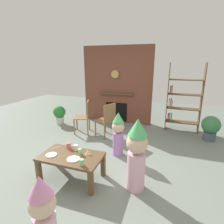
{
  "coord_description": "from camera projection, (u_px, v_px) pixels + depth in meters",
  "views": [
    {
      "loc": [
        1.23,
        -2.79,
        1.91
      ],
      "look_at": [
        0.15,
        0.4,
        0.95
      ],
      "focal_mm": 28.29,
      "sensor_mm": 36.0,
      "label": 1
    }
  ],
  "objects": [
    {
      "name": "potted_plant_short",
      "position": [
        60.0,
        114.0,
        5.58
      ],
      "size": [
        0.38,
        0.38,
        0.59
      ],
      "color": "beige",
      "rests_on": "ground_plane"
    },
    {
      "name": "ground_plane",
      "position": [
        98.0,
        164.0,
        3.44
      ],
      "size": [
        12.0,
        12.0,
        0.0
      ],
      "primitive_type": "plane",
      "color": "gray"
    },
    {
      "name": "paper_cup_near_left",
      "position": [
        80.0,
        152.0,
        2.92
      ],
      "size": [
        0.06,
        0.06,
        0.1
      ],
      "primitive_type": "cylinder",
      "color": "#8CD18C",
      "rests_on": "coffee_table"
    },
    {
      "name": "paper_plate_rear",
      "position": [
        51.0,
        155.0,
        2.9
      ],
      "size": [
        0.18,
        0.18,
        0.01
      ],
      "primitive_type": "cylinder",
      "color": "white",
      "rests_on": "coffee_table"
    },
    {
      "name": "table_fork",
      "position": [
        56.0,
        148.0,
        3.14
      ],
      "size": [
        0.1,
        0.13,
        0.01
      ],
      "primitive_type": "cube",
      "rotation": [
        0.0,
        0.0,
        0.98
      ],
      "color": "silver",
      "rests_on": "coffee_table"
    },
    {
      "name": "dining_chair_middle",
      "position": [
        107.0,
        118.0,
        4.55
      ],
      "size": [
        0.53,
        0.53,
        0.9
      ],
      "rotation": [
        0.0,
        0.0,
        2.69
      ],
      "color": "olive",
      "rests_on": "ground_plane"
    },
    {
      "name": "bookshelf",
      "position": [
        181.0,
        101.0,
        4.92
      ],
      "size": [
        0.9,
        0.28,
        1.9
      ],
      "color": "brown",
      "rests_on": "ground_plane"
    },
    {
      "name": "paper_plate_front",
      "position": [
        73.0,
        159.0,
        2.77
      ],
      "size": [
        0.21,
        0.21,
        0.01
      ],
      "primitive_type": "cylinder",
      "color": "white",
      "rests_on": "coffee_table"
    },
    {
      "name": "potted_plant_tall",
      "position": [
        211.0,
        127.0,
        4.4
      ],
      "size": [
        0.44,
        0.44,
        0.63
      ],
      "color": "#4C5660",
      "rests_on": "ground_plane"
    },
    {
      "name": "child_with_cone_hat",
      "position": [
        44.0,
        216.0,
        1.69
      ],
      "size": [
        0.26,
        0.26,
        0.93
      ],
      "rotation": [
        0.0,
        0.0,
        1.91
      ],
      "color": "#EAB2C6",
      "rests_on": "ground_plane"
    },
    {
      "name": "paper_cup_far_left",
      "position": [
        76.0,
        148.0,
        3.06
      ],
      "size": [
        0.08,
        0.08,
        0.1
      ],
      "primitive_type": "cylinder",
      "color": "silver",
      "rests_on": "coffee_table"
    },
    {
      "name": "child_in_pink",
      "position": [
        137.0,
        153.0,
        2.62
      ],
      "size": [
        0.32,
        0.32,
        1.14
      ],
      "rotation": [
        0.0,
        0.0,
        -3.04
      ],
      "color": "#EAB2C6",
      "rests_on": "ground_plane"
    },
    {
      "name": "birthday_cake_slice",
      "position": [
        88.0,
        152.0,
        2.92
      ],
      "size": [
        0.1,
        0.1,
        0.08
      ],
      "primitive_type": "cone",
      "color": "#EAC68C",
      "rests_on": "coffee_table"
    },
    {
      "name": "child_by_the_chairs",
      "position": [
        118.0,
        133.0,
        3.66
      ],
      "size": [
        0.26,
        0.26,
        0.93
      ],
      "rotation": [
        0.0,
        0.0,
        -2.02
      ],
      "color": "#B27FCC",
      "rests_on": "ground_plane"
    },
    {
      "name": "dining_chair_left",
      "position": [
        85.0,
        115.0,
        4.85
      ],
      "size": [
        0.51,
        0.51,
        0.9
      ],
      "rotation": [
        0.0,
        0.0,
        3.47
      ],
      "color": "olive",
      "rests_on": "ground_plane"
    },
    {
      "name": "brick_fireplace_feature",
      "position": [
        117.0,
        85.0,
        5.61
      ],
      "size": [
        2.2,
        0.28,
        2.4
      ],
      "color": "brown",
      "rests_on": "ground_plane"
    },
    {
      "name": "paper_cup_center",
      "position": [
        82.0,
        162.0,
        2.61
      ],
      "size": [
        0.07,
        0.07,
        0.1
      ],
      "primitive_type": "cylinder",
      "color": "#8CD18C",
      "rests_on": "coffee_table"
    },
    {
      "name": "coffee_table",
      "position": [
        71.0,
        159.0,
        2.91
      ],
      "size": [
        1.02,
        0.59,
        0.43
      ],
      "color": "brown",
      "rests_on": "ground_plane"
    },
    {
      "name": "paper_cup_near_right",
      "position": [
        69.0,
        146.0,
        3.12
      ],
      "size": [
        0.08,
        0.08,
        0.11
      ],
      "primitive_type": "cylinder",
      "color": "#E5666B",
      "rests_on": "coffee_table"
    }
  ]
}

